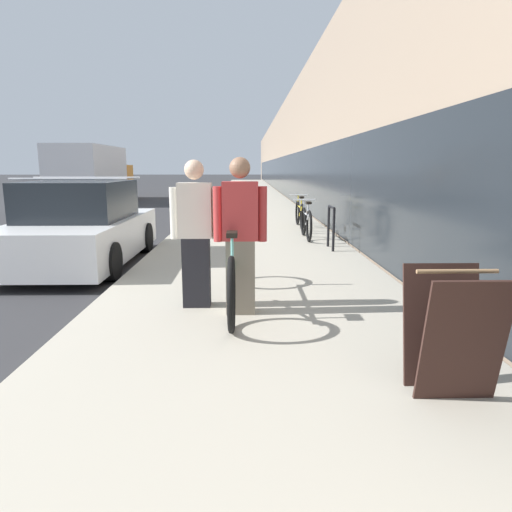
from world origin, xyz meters
name	(u,v)px	position (x,y,z in m)	size (l,w,h in m)	color
sidewalk_slab	(249,198)	(5.56, 21.00, 0.07)	(3.96, 70.00, 0.14)	#B2AA99
storefront_facade	(347,153)	(12.57, 29.00, 2.70)	(10.01, 70.00, 5.40)	gray
tandem_bicycle	(234,270)	(5.27, 1.19, 0.54)	(0.52, 2.64, 0.94)	black
person_rider	(240,237)	(5.35, 0.86, 0.98)	(0.57, 0.22, 1.68)	#756B5B
person_bystander	(196,234)	(4.84, 1.12, 0.97)	(0.56, 0.22, 1.66)	black
bike_rack_hoop	(331,223)	(7.07, 4.83, 0.65)	(0.05, 0.60, 0.84)	black
cruiser_bike_nearest	(306,222)	(6.76, 6.16, 0.50)	(0.52, 1.64, 0.86)	black
cruiser_bike_middle	(300,214)	(6.85, 8.16, 0.50)	(0.52, 1.72, 0.85)	black
sandwich_board_sign	(452,332)	(6.85, -1.00, 0.59)	(0.56, 0.56, 0.90)	#331E19
parked_sedan_curbside	(82,228)	(2.50, 4.08, 0.67)	(1.93, 4.05, 1.55)	white
moving_truck	(93,174)	(-2.17, 19.07, 1.39)	(2.38, 7.15, 2.73)	orange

